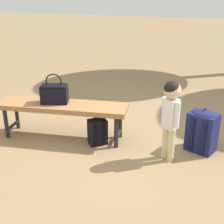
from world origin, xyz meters
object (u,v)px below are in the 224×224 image
(handbag, at_px, (54,93))
(child_standing, at_px, (171,109))
(park_bench, at_px, (62,108))
(backpack_small, at_px, (97,130))
(backpack_large, at_px, (202,130))

(handbag, bearing_deg, child_standing, -0.85)
(park_bench, relative_size, backpack_small, 4.61)
(child_standing, height_order, backpack_small, child_standing)
(child_standing, relative_size, backpack_large, 1.70)
(park_bench, distance_m, backpack_large, 1.68)
(handbag, height_order, backpack_small, handbag)
(backpack_large, bearing_deg, child_standing, -131.60)
(backpack_large, height_order, backpack_small, backpack_large)
(child_standing, bearing_deg, backpack_large, 48.40)
(park_bench, relative_size, child_standing, 1.84)
(child_standing, height_order, backpack_large, child_standing)
(park_bench, relative_size, handbag, 4.48)
(child_standing, relative_size, backpack_small, 2.50)
(backpack_large, bearing_deg, park_bench, -168.70)
(backpack_small, bearing_deg, park_bench, -179.03)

